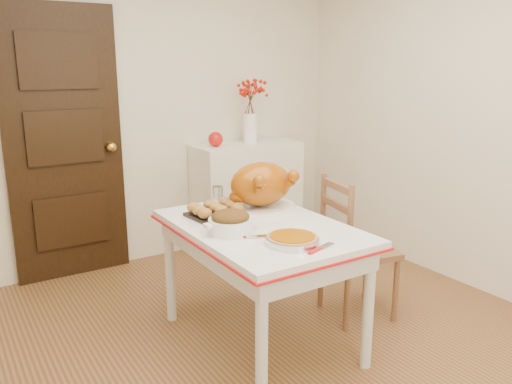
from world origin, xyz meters
TOP-DOWN VIEW (x-y plane):
  - floor at (0.00, 0.00)m, footprint 3.50×4.00m
  - wall_back at (0.00, 2.00)m, footprint 3.50×0.00m
  - wall_right at (1.75, 0.00)m, footprint 0.00×4.00m
  - door_back at (-0.70, 1.97)m, footprint 0.85×0.06m
  - sideboard at (0.79, 1.78)m, footprint 0.95×0.42m
  - kitchen_table at (-0.02, 0.31)m, footprint 0.85×1.24m
  - chair_oak at (0.72, 0.26)m, footprint 0.50×0.50m
  - berry_vase at (0.83, 1.78)m, footprint 0.28×0.28m
  - apple at (0.48, 1.78)m, footprint 0.13×0.13m
  - turkey_platter at (0.15, 0.57)m, footprint 0.55×0.49m
  - pumpkin_pie at (-0.06, -0.05)m, footprint 0.36×0.36m
  - stuffing_dish at (-0.23, 0.28)m, footprint 0.35×0.30m
  - rolls_tray at (-0.15, 0.60)m, footprint 0.33×0.28m
  - pie_server at (0.02, -0.19)m, footprint 0.21×0.12m
  - carving_knife at (-0.17, 0.14)m, footprint 0.27×0.17m
  - drinking_glass at (-0.01, 0.83)m, footprint 0.09×0.09m
  - shaker_pair at (0.23, 0.78)m, footprint 0.09×0.06m

SIDE VIEW (x-z plane):
  - floor at x=0.00m, z-range 0.00..0.00m
  - kitchen_table at x=-0.02m, z-range 0.00..0.74m
  - chair_oak at x=0.72m, z-range 0.00..0.94m
  - sideboard at x=0.79m, z-range 0.00..0.95m
  - pie_server at x=0.02m, z-range 0.74..0.75m
  - carving_knife at x=-0.17m, z-range 0.74..0.75m
  - pumpkin_pie at x=-0.06m, z-range 0.74..0.80m
  - rolls_tray at x=-0.15m, z-range 0.74..0.82m
  - shaker_pair at x=0.23m, z-range 0.74..0.82m
  - drinking_glass at x=-0.01m, z-range 0.74..0.86m
  - stuffing_dish at x=-0.23m, z-range 0.74..0.86m
  - turkey_platter at x=0.15m, z-range 0.74..1.03m
  - apple at x=0.48m, z-range 0.95..1.07m
  - door_back at x=-0.70m, z-range 0.00..2.06m
  - berry_vase at x=0.83m, z-range 0.95..1.49m
  - wall_back at x=0.00m, z-range 0.00..2.50m
  - wall_right at x=1.75m, z-range 0.00..2.50m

